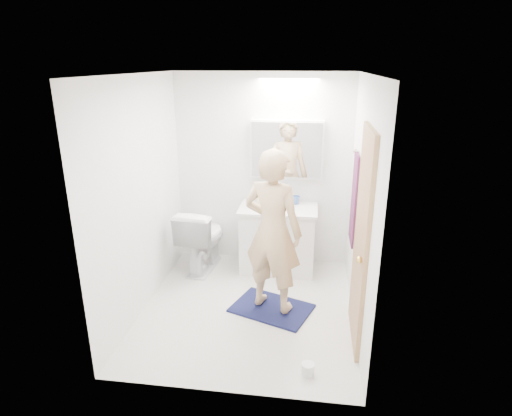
% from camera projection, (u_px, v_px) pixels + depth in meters
% --- Properties ---
extents(floor, '(2.50, 2.50, 0.00)m').
position_uv_depth(floor, '(248.00, 307.00, 4.58)').
color(floor, silver).
rests_on(floor, ground).
extents(ceiling, '(2.50, 2.50, 0.00)m').
position_uv_depth(ceiling, '(247.00, 74.00, 3.79)').
color(ceiling, white).
rests_on(ceiling, floor).
extents(wall_back, '(2.50, 0.00, 2.50)m').
position_uv_depth(wall_back, '(263.00, 171.00, 5.35)').
color(wall_back, white).
rests_on(wall_back, floor).
extents(wall_front, '(2.50, 0.00, 2.50)m').
position_uv_depth(wall_front, '(220.00, 256.00, 3.01)').
color(wall_front, white).
rests_on(wall_front, floor).
extents(wall_left, '(0.00, 2.50, 2.50)m').
position_uv_depth(wall_left, '(141.00, 197.00, 4.32)').
color(wall_left, white).
rests_on(wall_left, floor).
extents(wall_right, '(0.00, 2.50, 2.50)m').
position_uv_depth(wall_right, '(362.00, 206.00, 4.04)').
color(wall_right, white).
rests_on(wall_right, floor).
extents(vanity_cabinet, '(0.90, 0.55, 0.78)m').
position_uv_depth(vanity_cabinet, '(278.00, 240.00, 5.32)').
color(vanity_cabinet, white).
rests_on(vanity_cabinet, floor).
extents(countertop, '(0.95, 0.58, 0.04)m').
position_uv_depth(countertop, '(278.00, 209.00, 5.19)').
color(countertop, silver).
rests_on(countertop, vanity_cabinet).
extents(sink_basin, '(0.36, 0.36, 0.03)m').
position_uv_depth(sink_basin, '(279.00, 206.00, 5.21)').
color(sink_basin, white).
rests_on(sink_basin, countertop).
extents(faucet, '(0.02, 0.02, 0.16)m').
position_uv_depth(faucet, '(280.00, 196.00, 5.36)').
color(faucet, silver).
rests_on(faucet, countertop).
extents(medicine_cabinet, '(0.88, 0.14, 0.70)m').
position_uv_depth(medicine_cabinet, '(287.00, 149.00, 5.15)').
color(medicine_cabinet, white).
rests_on(medicine_cabinet, wall_back).
extents(mirror_panel, '(0.84, 0.01, 0.66)m').
position_uv_depth(mirror_panel, '(286.00, 150.00, 5.08)').
color(mirror_panel, silver).
rests_on(mirror_panel, medicine_cabinet).
extents(toilet, '(0.55, 0.85, 0.82)m').
position_uv_depth(toilet, '(202.00, 238.00, 5.33)').
color(toilet, white).
rests_on(toilet, floor).
extents(bath_rug, '(0.94, 0.79, 0.02)m').
position_uv_depth(bath_rug, '(272.00, 308.00, 4.54)').
color(bath_rug, '#13153B').
rests_on(bath_rug, floor).
extents(person, '(0.72, 0.60, 1.69)m').
position_uv_depth(person, '(273.00, 232.00, 4.25)').
color(person, tan).
rests_on(person, bath_rug).
extents(door, '(0.04, 0.80, 2.00)m').
position_uv_depth(door, '(361.00, 240.00, 3.78)').
color(door, tan).
rests_on(door, wall_right).
extents(door_knob, '(0.06, 0.06, 0.06)m').
position_uv_depth(door_knob, '(360.00, 260.00, 3.52)').
color(door_knob, gold).
rests_on(door_knob, door).
extents(towel, '(0.02, 0.42, 1.00)m').
position_uv_depth(towel, '(354.00, 199.00, 4.59)').
color(towel, '#121C3A').
rests_on(towel, wall_right).
extents(towel_hook, '(0.07, 0.02, 0.02)m').
position_uv_depth(towel_hook, '(356.00, 151.00, 4.43)').
color(towel_hook, silver).
rests_on(towel_hook, wall_right).
extents(soap_bottle_a, '(0.12, 0.12, 0.25)m').
position_uv_depth(soap_bottle_a, '(260.00, 193.00, 5.31)').
color(soap_bottle_a, beige).
rests_on(soap_bottle_a, countertop).
extents(soap_bottle_b, '(0.11, 0.11, 0.18)m').
position_uv_depth(soap_bottle_b, '(266.00, 196.00, 5.34)').
color(soap_bottle_b, '#639FD6').
rests_on(soap_bottle_b, countertop).
extents(toothbrush_cup, '(0.14, 0.14, 0.10)m').
position_uv_depth(toothbrush_cup, '(295.00, 200.00, 5.29)').
color(toothbrush_cup, '#3961AD').
rests_on(toothbrush_cup, countertop).
extents(toilet_paper_roll, '(0.11, 0.11, 0.10)m').
position_uv_depth(toilet_paper_roll, '(308.00, 369.00, 3.59)').
color(toilet_paper_roll, white).
rests_on(toilet_paper_roll, floor).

